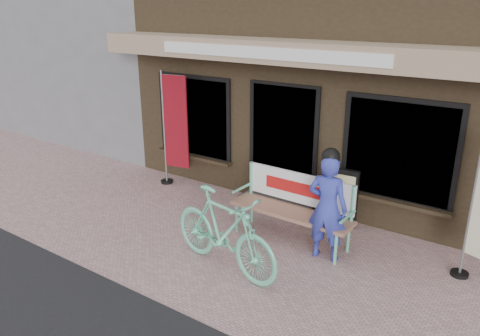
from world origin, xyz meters
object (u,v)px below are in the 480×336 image
Objects in this scene: bicycle at (224,231)px; nobori_red at (174,128)px; person at (328,206)px; menu_stand at (342,197)px; bench at (294,202)px.

bicycle is 0.83× the size of nobori_red.
person reaches higher than bicycle.
person is 1.48m from bicycle.
bench is at bearing -120.50° from menu_stand.
nobori_red reaches higher than menu_stand.
bench is at bearing -23.03° from nobori_red.
nobori_red is at bearing 160.67° from person.
nobori_red reaches higher than person.
menu_stand is at bearing -9.88° from bicycle.
nobori_red is 3.54m from menu_stand.
menu_stand is (0.42, 0.86, -0.11)m from bench.
person is 0.87× the size of bicycle.
person is at bearing -33.58° from bicycle.
bench is 1.18× the size of person.
nobori_red is at bearing 178.26° from menu_stand.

